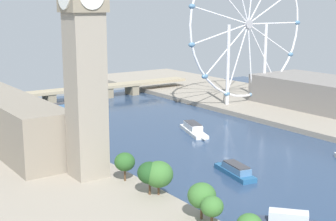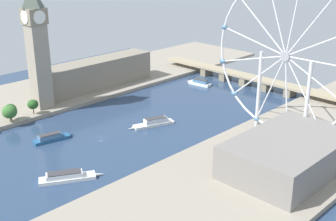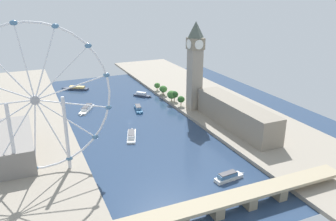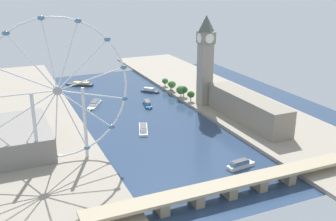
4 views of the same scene
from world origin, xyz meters
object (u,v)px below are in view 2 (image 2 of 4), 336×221
object	(u,v)px
riverside_hall	(289,154)
river_bridge	(246,78)
parliament_block	(97,73)
tour_boat_2	(154,122)
tour_boat_4	(67,177)
clock_tower	(37,46)
tour_boat_3	(200,83)
tour_boat_5	(52,138)
ferris_wheel	(286,58)

from	to	relation	value
riverside_hall	river_bridge	xyz separation A→B (m)	(-114.01, 120.09, -5.61)
parliament_block	tour_boat_2	bearing A→B (deg)	-13.09
tour_boat_2	tour_boat_4	bearing A→B (deg)	33.76
parliament_block	tour_boat_2	distance (m)	96.65
river_bridge	clock_tower	bearing A→B (deg)	-113.75
riverside_hall	tour_boat_2	world-z (taller)	riverside_hall
tour_boat_2	tour_boat_3	distance (m)	102.00
tour_boat_4	tour_boat_5	distance (m)	55.38
riverside_hall	tour_boat_5	size ratio (longest dim) A/B	2.70
clock_tower	tour_boat_2	xyz separation A→B (m)	(81.92, 38.62, -47.89)
tour_boat_2	tour_boat_5	world-z (taller)	tour_boat_2
ferris_wheel	tour_boat_4	distance (m)	146.27
river_bridge	tour_boat_2	xyz separation A→B (m)	(10.48, -123.70, -4.50)
ferris_wheel	tour_boat_5	size ratio (longest dim) A/B	3.72
parliament_block	tour_boat_5	bearing A→B (deg)	-53.12
tour_boat_2	tour_boat_3	world-z (taller)	tour_boat_3
riverside_hall	parliament_block	bearing A→B (deg)	174.75
river_bridge	tour_boat_5	xyz separation A→B (m)	(-18.11, -188.28, -4.60)
clock_tower	tour_boat_3	world-z (taller)	clock_tower
ferris_wheel	river_bridge	world-z (taller)	ferris_wheel
tour_boat_3	tour_boat_4	bearing A→B (deg)	102.39
parliament_block	ferris_wheel	world-z (taller)	ferris_wheel
tour_boat_4	tour_boat_5	bearing A→B (deg)	96.54
ferris_wheel	tour_boat_2	size ratio (longest dim) A/B	3.04
parliament_block	tour_boat_2	size ratio (longest dim) A/B	3.08
parliament_block	tour_boat_5	distance (m)	108.62
tour_boat_2	riverside_hall	bearing A→B (deg)	111.33
tour_boat_2	tour_boat_3	size ratio (longest dim) A/B	1.36
tour_boat_2	tour_boat_5	size ratio (longest dim) A/B	1.22
parliament_block	ferris_wheel	xyz separation A→B (m)	(168.99, 17.22, 40.11)
parliament_block	river_bridge	bearing A→B (deg)	50.92
tour_boat_2	parliament_block	bearing A→B (deg)	-83.75
parliament_block	tour_boat_3	bearing A→B (deg)	53.26
parliament_block	ferris_wheel	size ratio (longest dim) A/B	1.01
clock_tower	river_bridge	size ratio (longest dim) A/B	0.49
riverside_hall	tour_boat_3	size ratio (longest dim) A/B	3.01
riverside_hall	tour_boat_3	distance (m)	169.35
parliament_block	ferris_wheel	bearing A→B (deg)	5.82
tour_boat_4	tour_boat_3	bearing A→B (deg)	48.69
tour_boat_3	tour_boat_5	xyz separation A→B (m)	(10.64, -158.73, -0.26)
parliament_block	ferris_wheel	distance (m)	174.54
ferris_wheel	river_bridge	distance (m)	130.19
tour_boat_2	tour_boat_3	xyz separation A→B (m)	(-39.23, 94.15, 0.15)
riverside_hall	tour_boat_4	distance (m)	121.79
tour_boat_2	river_bridge	bearing A→B (deg)	-155.82
riverside_hall	tour_boat_3	bearing A→B (deg)	147.61
tour_boat_4	river_bridge	bearing A→B (deg)	38.75
parliament_block	riverside_hall	distance (m)	197.70
parliament_block	tour_boat_5	world-z (taller)	parliament_block
tour_boat_4	parliament_block	bearing A→B (deg)	76.78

